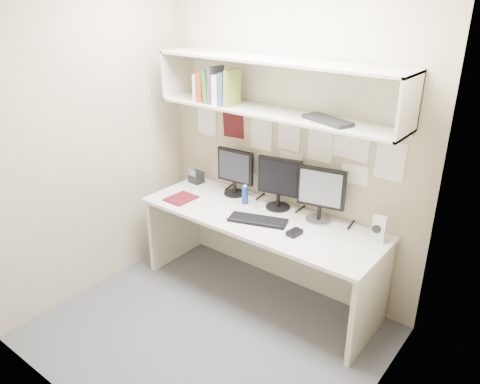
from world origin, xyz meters
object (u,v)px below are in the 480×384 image
Objects in this scene: desk at (260,256)px; desk_phone at (196,177)px; monitor_center at (279,181)px; speaker at (379,229)px; monitor_right at (321,192)px; maroon_notebook at (181,198)px; keyboard at (258,220)px; monitor_left at (235,170)px.

desk is 13.97× the size of desk_phone.
monitor_center is 0.87m from speaker.
monitor_right reaches higher than maroon_notebook.
desk_phone is (-1.76, 0.00, -0.03)m from speaker.
keyboard reaches higher than maroon_notebook.
keyboard is at bearing 6.15° from maroon_notebook.
desk_phone reaches higher than desk.
monitor_left reaches higher than maroon_notebook.
keyboard is 0.96m from desk_phone.
monitor_right is 2.38× the size of speaker.
monitor_center is (0.02, 0.22, 0.60)m from desk.
desk is at bearing -30.98° from monitor_left.
monitor_center is 2.97× the size of desk_phone.
monitor_left is at bearing 127.43° from keyboard.
speaker is at bearing -4.80° from monitor_left.
desk is 8.15× the size of maroon_notebook.
monitor_center is 2.36× the size of speaker.
desk_phone is (-1.27, -0.02, -0.18)m from monitor_right.
keyboard is 0.77m from maroon_notebook.
monitor_right is 3.00× the size of desk_phone.
desk_phone is at bearing 170.04° from monitor_center.
speaker is at bearing 12.60° from desk.
desk is 0.83m from maroon_notebook.
monitor_right is (0.38, -0.00, 0.00)m from monitor_center.
keyboard is (0.02, -0.31, -0.22)m from monitor_center.
monitor_center is at bearing 74.05° from keyboard.
monitor_left is at bearing 168.72° from monitor_center.
monitor_left is 0.83m from monitor_right.
monitor_left is (-0.43, 0.22, 0.59)m from desk.
speaker is (0.89, 0.20, 0.45)m from desk.
monitor_left reaches higher than keyboard.
monitor_center is 0.38m from monitor_right.
desk is at bearing -107.63° from monitor_center.
speaker is at bearing -0.04° from keyboard.
monitor_center is (0.45, -0.00, 0.01)m from monitor_left.
monitor_right reaches higher than desk_phone.
monitor_center is 0.99× the size of monitor_right.
speaker is (0.86, -0.02, -0.14)m from monitor_center.
desk_phone is (-0.87, 0.20, 0.42)m from desk.
monitor_center is 0.38m from keyboard.
monitor_left is 1.64× the size of maroon_notebook.
desk is at bearing -8.27° from desk_phone.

